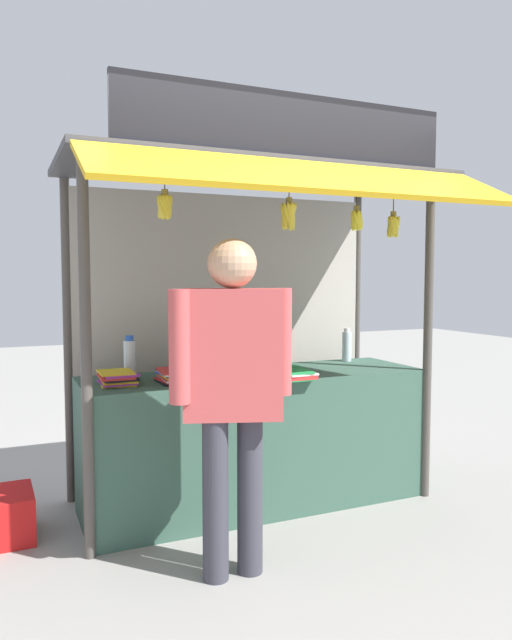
# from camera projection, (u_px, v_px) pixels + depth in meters

# --- Properties ---
(ground_plane) EXTENTS (20.00, 20.00, 0.00)m
(ground_plane) POSITION_uv_depth(u_px,v_px,m) (256.00, 503.00, 3.93)
(ground_plane) COLOR gray
(stall_counter) EXTENTS (2.24, 0.68, 0.87)m
(stall_counter) POSITION_uv_depth(u_px,v_px,m) (256.00, 439.00, 3.90)
(stall_counter) COLOR #385B4C
(stall_counter) RESTS_ON ground
(stall_structure) EXTENTS (2.44, 1.61, 2.53)m
(stall_structure) POSITION_uv_depth(u_px,v_px,m) (248.00, 270.00, 3.94)
(stall_structure) COLOR #4C4742
(stall_structure) RESTS_ON ground
(water_bottle_mid_right) EXTENTS (0.07, 0.07, 0.25)m
(water_bottle_mid_right) POSITION_uv_depth(u_px,v_px,m) (347.00, 346.00, 4.41)
(water_bottle_mid_right) COLOR silver
(water_bottle_mid_right) RESTS_ON stall_counter
(water_bottle_front_left) EXTENTS (0.08, 0.08, 0.27)m
(water_bottle_front_left) POSITION_uv_depth(u_px,v_px,m) (130.00, 358.00, 3.66)
(water_bottle_front_left) COLOR silver
(water_bottle_front_left) RESTS_ON stall_counter
(water_bottle_far_right) EXTENTS (0.09, 0.09, 0.31)m
(water_bottle_far_right) POSITION_uv_depth(u_px,v_px,m) (187.00, 351.00, 3.86)
(water_bottle_far_right) COLOR silver
(water_bottle_far_right) RESTS_ON stall_counter
(water_bottle_front_right) EXTENTS (0.07, 0.07, 0.24)m
(water_bottle_front_right) POSITION_uv_depth(u_px,v_px,m) (253.00, 351.00, 4.15)
(water_bottle_front_right) COLOR silver
(water_bottle_front_right) RESTS_ON stall_counter
(magazine_stack_back_left) EXTENTS (0.24, 0.27, 0.08)m
(magazine_stack_back_left) POSITION_uv_depth(u_px,v_px,m) (177.00, 376.00, 3.53)
(magazine_stack_back_left) COLOR black
(magazine_stack_back_left) RESTS_ON stall_counter
(magazine_stack_far_left) EXTENTS (0.22, 0.26, 0.08)m
(magazine_stack_far_left) POSITION_uv_depth(u_px,v_px,m) (118.00, 378.00, 3.46)
(magazine_stack_far_left) COLOR yellow
(magazine_stack_far_left) RESTS_ON stall_counter
(magazine_stack_back_right) EXTENTS (0.22, 0.32, 0.05)m
(magazine_stack_back_right) POSITION_uv_depth(u_px,v_px,m) (293.00, 373.00, 3.70)
(magazine_stack_back_right) COLOR green
(magazine_stack_back_right) RESTS_ON stall_counter
(banana_bunch_rightmost) EXTENTS (0.09, 0.09, 0.27)m
(banana_bunch_rightmost) POSITION_uv_depth(u_px,v_px,m) (357.00, 220.00, 3.58)
(banana_bunch_rightmost) COLOR #332D23
(banana_bunch_inner_right) EXTENTS (0.09, 0.09, 0.30)m
(banana_bunch_inner_right) POSITION_uv_depth(u_px,v_px,m) (393.00, 226.00, 3.69)
(banana_bunch_inner_right) COLOR #332D23
(banana_bunch_leftmost) EXTENTS (0.12, 0.11, 0.28)m
(banana_bunch_leftmost) POSITION_uv_depth(u_px,v_px,m) (289.00, 216.00, 3.40)
(banana_bunch_leftmost) COLOR #332D23
(banana_bunch_inner_left) EXTENTS (0.10, 0.10, 0.25)m
(banana_bunch_inner_left) POSITION_uv_depth(u_px,v_px,m) (165.00, 207.00, 3.10)
(banana_bunch_inner_left) COLOR #332D23
(vendor_person) EXTENTS (0.64, 0.35, 1.69)m
(vendor_person) POSITION_uv_depth(u_px,v_px,m) (233.00, 376.00, 2.90)
(vendor_person) COLOR #383842
(vendor_person) RESTS_ON ground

